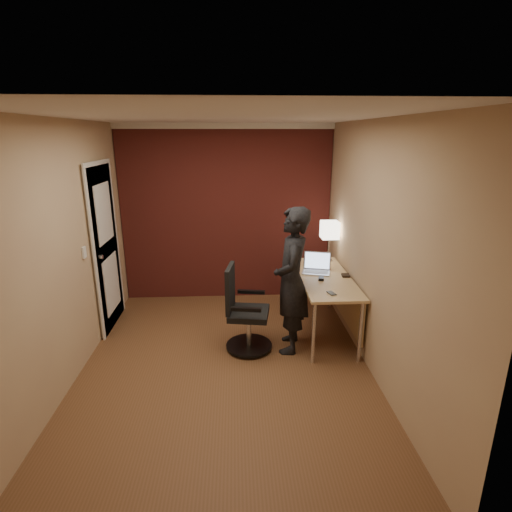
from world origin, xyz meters
The scene contains 9 objects.
room centered at (-0.27, 1.54, 1.37)m, with size 4.00×4.00×4.00m.
desk centered at (1.25, 0.72, 0.60)m, with size 0.60×1.50×0.73m.
desk_lamp centered at (1.36, 1.33, 1.15)m, with size 0.22×0.22×0.54m.
laptop centered at (1.12, 0.90, 0.79)m, with size 0.39×0.34×0.23m.
mouse centered at (1.11, 0.61, 0.75)m, with size 0.06×0.10×0.03m, color black.
phone centered at (1.13, 0.18, 0.73)m, with size 0.06×0.12×0.01m, color black.
wallet centered at (1.43, 0.71, 0.74)m, with size 0.09×0.11×0.02m, color black.
office_chair centered at (0.20, 0.37, 0.43)m, with size 0.52×0.58×0.96m.
person centered at (0.73, 0.36, 0.82)m, with size 0.60×0.39×1.63m, color black.
Camera 1 is at (0.12, -3.70, 2.35)m, focal length 28.00 mm.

